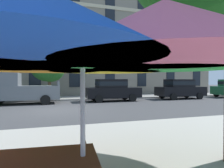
{
  "coord_description": "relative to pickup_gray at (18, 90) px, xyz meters",
  "views": [
    {
      "loc": [
        -0.4,
        -11.31,
        1.67
      ],
      "look_at": [
        4.15,
        3.2,
        1.4
      ],
      "focal_mm": 31.16,
      "sensor_mm": 36.0,
      "label": 1
    }
  ],
  "objects": [
    {
      "name": "patio_umbrella",
      "position": [
        2.57,
        -12.7,
        1.06
      ],
      "size": [
        3.97,
        3.69,
        2.42
      ],
      "color": "silver",
      "rests_on": "ground"
    },
    {
      "name": "apartment_building",
      "position": [
        2.6,
        11.29,
        8.57
      ],
      "size": [
        38.25,
        12.08,
        19.2
      ],
      "color": "gray",
      "rests_on": "ground"
    },
    {
      "name": "sidewalk_far",
      "position": [
        2.6,
        3.1,
        -0.97
      ],
      "size": [
        56.0,
        3.6,
        0.12
      ],
      "primitive_type": "cube",
      "color": "gray",
      "rests_on": "ground"
    },
    {
      "name": "ground_plane",
      "position": [
        2.6,
        -3.7,
        -1.03
      ],
      "size": [
        120.0,
        120.0,
        0.0
      ],
      "primitive_type": "plane",
      "color": "#424244"
    },
    {
      "name": "sedan_black_midblock",
      "position": [
        13.41,
        -0.0,
        -0.08
      ],
      "size": [
        4.4,
        1.98,
        1.78
      ],
      "color": "black",
      "rests_on": "ground"
    },
    {
      "name": "pickup_gray",
      "position": [
        0.0,
        0.0,
        0.0
      ],
      "size": [
        5.1,
        2.12,
        2.2
      ],
      "color": "slate",
      "rests_on": "ground"
    },
    {
      "name": "sedan_black",
      "position": [
        6.93,
        -0.0,
        -0.08
      ],
      "size": [
        4.4,
        1.98,
        1.78
      ],
      "color": "black",
      "rests_on": "ground"
    },
    {
      "name": "street_tree_middle",
      "position": [
        1.94,
        2.78,
        1.9
      ],
      "size": [
        2.99,
        2.85,
        4.42
      ],
      "color": "brown",
      "rests_on": "ground"
    }
  ]
}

